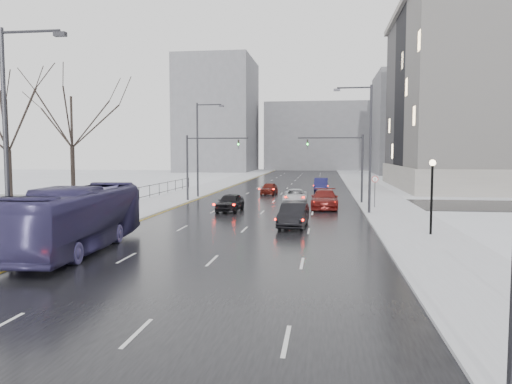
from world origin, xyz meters
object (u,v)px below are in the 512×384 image
at_px(streetlight_r_near, 510,110).
at_px(mast_signal_right, 351,160).
at_px(streetlight_r_mid, 367,142).
at_px(sedan_right_near, 293,215).
at_px(sedan_center_far, 269,188).
at_px(lamppost_r_mid, 432,186).
at_px(tree_park_d, 11,219).
at_px(streetlight_l_near, 10,134).
at_px(sedan_right_cross, 295,196).
at_px(mast_signal_left, 198,160).
at_px(tree_park_e, 74,204).
at_px(bus, 78,218).
at_px(sedan_right_far, 325,199).
at_px(streetlight_l_far, 200,145).
at_px(no_uturn_sign, 375,182).
at_px(sedan_right_distant, 321,184).
at_px(sedan_center_near, 230,202).

relative_size(streetlight_r_near, mast_signal_right, 1.54).
height_order(streetlight_r_mid, mast_signal_right, streetlight_r_mid).
distance_m(sedan_right_near, sedan_center_far, 24.71).
height_order(lamppost_r_mid, sedan_right_near, lamppost_r_mid).
relative_size(tree_park_d, streetlight_l_near, 1.25).
relative_size(streetlight_r_mid, sedan_right_cross, 2.06).
bearing_deg(mast_signal_left, tree_park_e, -159.81).
bearing_deg(tree_park_e, bus, -61.54).
bearing_deg(streetlight_r_mid, tree_park_e, 171.37).
distance_m(tree_park_d, tree_park_e, 10.01).
distance_m(streetlight_l_near, bus, 5.33).
relative_size(tree_park_e, sedan_center_far, 3.32).
relative_size(streetlight_r_mid, streetlight_l_near, 1.00).
bearing_deg(sedan_right_cross, sedan_center_far, 108.96).
distance_m(lamppost_r_mid, sedan_right_near, 8.69).
height_order(tree_park_d, tree_park_e, tree_park_e).
distance_m(lamppost_r_mid, sedan_right_far, 14.87).
xyz_separation_m(tree_park_e, sedan_right_cross, (20.42, 3.38, 0.71)).
bearing_deg(bus, streetlight_l_far, 88.31).
relative_size(no_uturn_sign, sedan_right_near, 0.59).
bearing_deg(streetlight_r_near, streetlight_l_far, 111.25).
distance_m(lamppost_r_mid, no_uturn_sign, 14.13).
height_order(tree_park_e, mast_signal_right, tree_park_e).
bearing_deg(streetlight_r_near, tree_park_d, 137.25).
bearing_deg(mast_signal_left, no_uturn_sign, -13.60).
distance_m(tree_park_e, streetlight_l_far, 14.01).
xyz_separation_m(tree_park_e, streetlight_l_far, (10.03, 8.00, 5.62)).
height_order(streetlight_l_near, sedan_right_far, streetlight_l_near).
xyz_separation_m(tree_park_e, sedan_right_distant, (22.70, 19.42, 0.83)).
xyz_separation_m(tree_park_e, mast_signal_left, (10.87, 4.00, 4.11)).
bearing_deg(streetlight_r_near, lamppost_r_mid, 81.94).
bearing_deg(sedan_right_near, streetlight_r_mid, 58.68).
relative_size(mast_signal_left, sedan_center_far, 1.60).
bearing_deg(tree_park_d, sedan_right_cross, 33.76).
height_order(bus, sedan_center_near, bus).
height_order(no_uturn_sign, sedan_center_far, no_uturn_sign).
bearing_deg(sedan_center_near, streetlight_l_far, 118.29).
bearing_deg(mast_signal_right, sedan_right_far, -117.40).
bearing_deg(mast_signal_right, streetlight_l_near, -118.96).
xyz_separation_m(tree_park_d, sedan_center_near, (15.10, 6.42, 0.77)).
height_order(sedan_center_near, sedan_right_far, sedan_right_far).
distance_m(no_uturn_sign, sedan_center_near, 12.52).
distance_m(streetlight_l_near, mast_signal_left, 28.05).
bearing_deg(no_uturn_sign, tree_park_e, 180.00).
distance_m(tree_park_d, lamppost_r_mid, 29.23).
relative_size(sedan_right_cross, sedan_right_far, 0.87).
relative_size(mast_signal_right, sedan_right_distant, 1.35).
relative_size(tree_park_e, streetlight_l_near, 1.35).
xyz_separation_m(tree_park_e, sedan_center_near, (15.50, -3.58, 0.77)).
xyz_separation_m(bus, sedan_right_cross, (9.22, 24.04, -0.91)).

